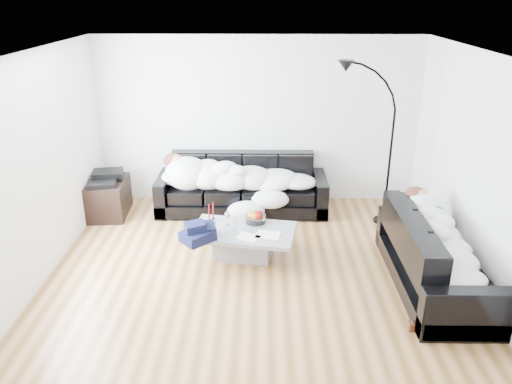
{
  "coord_description": "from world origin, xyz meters",
  "views": [
    {
      "loc": [
        0.08,
        -5.37,
        3.21
      ],
      "look_at": [
        0.0,
        0.3,
        0.9
      ],
      "focal_mm": 35.0,
      "sensor_mm": 36.0,
      "label": 1
    }
  ],
  "objects_px": {
    "floor_lamp": "(390,155)",
    "candle_left": "(209,214)",
    "stereo": "(106,177)",
    "sofa_right": "(437,253)",
    "fruit_bowl": "(256,217)",
    "sleeper_right": "(439,236)",
    "av_cabinet": "(109,198)",
    "sofa_back": "(242,185)",
    "wine_glass_b": "(214,225)",
    "coffee_table": "(243,243)",
    "candle_right": "(213,211)",
    "shoes": "(427,322)",
    "wine_glass_c": "(234,224)",
    "wine_glass_a": "(227,218)",
    "sleeper_back": "(242,173)"
  },
  "relations": [
    {
      "from": "sofa_back",
      "to": "candle_left",
      "type": "relative_size",
      "value": 10.33
    },
    {
      "from": "sleeper_back",
      "to": "floor_lamp",
      "type": "relative_size",
      "value": 1.06
    },
    {
      "from": "sleeper_back",
      "to": "candle_right",
      "type": "bearing_deg",
      "value": -106.4
    },
    {
      "from": "sofa_back",
      "to": "coffee_table",
      "type": "relative_size",
      "value": 2.0
    },
    {
      "from": "floor_lamp",
      "to": "stereo",
      "type": "bearing_deg",
      "value": -162.93
    },
    {
      "from": "wine_glass_c",
      "to": "floor_lamp",
      "type": "height_order",
      "value": "floor_lamp"
    },
    {
      "from": "wine_glass_a",
      "to": "wine_glass_c",
      "type": "distance_m",
      "value": 0.18
    },
    {
      "from": "candle_left",
      "to": "shoes",
      "type": "xyz_separation_m",
      "value": [
        2.39,
        -1.63,
        -0.46
      ]
    },
    {
      "from": "wine_glass_c",
      "to": "av_cabinet",
      "type": "height_order",
      "value": "wine_glass_c"
    },
    {
      "from": "candle_right",
      "to": "av_cabinet",
      "type": "distance_m",
      "value": 1.96
    },
    {
      "from": "sofa_back",
      "to": "stereo",
      "type": "bearing_deg",
      "value": -174.38
    },
    {
      "from": "fruit_bowl",
      "to": "wine_glass_c",
      "type": "bearing_deg",
      "value": -139.01
    },
    {
      "from": "coffee_table",
      "to": "floor_lamp",
      "type": "distance_m",
      "value": 2.47
    },
    {
      "from": "sofa_right",
      "to": "candle_right",
      "type": "relative_size",
      "value": 8.44
    },
    {
      "from": "wine_glass_b",
      "to": "stereo",
      "type": "height_order",
      "value": "stereo"
    },
    {
      "from": "sleeper_right",
      "to": "sleeper_back",
      "type": "bearing_deg",
      "value": 48.11
    },
    {
      "from": "wine_glass_b",
      "to": "shoes",
      "type": "relative_size",
      "value": 0.37
    },
    {
      "from": "fruit_bowl",
      "to": "sofa_back",
      "type": "bearing_deg",
      "value": 100.58
    },
    {
      "from": "sofa_back",
      "to": "candle_right",
      "type": "distance_m",
      "value": 1.22
    },
    {
      "from": "sleeper_right",
      "to": "candle_left",
      "type": "bearing_deg",
      "value": 72.04
    },
    {
      "from": "candle_right",
      "to": "av_cabinet",
      "type": "height_order",
      "value": "candle_right"
    },
    {
      "from": "sofa_back",
      "to": "coffee_table",
      "type": "xyz_separation_m",
      "value": [
        0.07,
        -1.47,
        -0.23
      ]
    },
    {
      "from": "floor_lamp",
      "to": "wine_glass_c",
      "type": "bearing_deg",
      "value": -133.63
    },
    {
      "from": "wine_glass_a",
      "to": "candle_left",
      "type": "xyz_separation_m",
      "value": [
        -0.24,
        0.07,
        0.03
      ]
    },
    {
      "from": "wine_glass_b",
      "to": "av_cabinet",
      "type": "distance_m",
      "value": 2.16
    },
    {
      "from": "sofa_right",
      "to": "fruit_bowl",
      "type": "distance_m",
      "value": 2.25
    },
    {
      "from": "floor_lamp",
      "to": "candle_left",
      "type": "bearing_deg",
      "value": -141.26
    },
    {
      "from": "sofa_right",
      "to": "candle_right",
      "type": "bearing_deg",
      "value": 70.21
    },
    {
      "from": "stereo",
      "to": "floor_lamp",
      "type": "bearing_deg",
      "value": -14.01
    },
    {
      "from": "av_cabinet",
      "to": "sofa_back",
      "type": "bearing_deg",
      "value": 2.3
    },
    {
      "from": "stereo",
      "to": "candle_right",
      "type": "bearing_deg",
      "value": -41.33
    },
    {
      "from": "wine_glass_c",
      "to": "candle_right",
      "type": "height_order",
      "value": "candle_right"
    },
    {
      "from": "sleeper_right",
      "to": "candle_right",
      "type": "bearing_deg",
      "value": 70.21
    },
    {
      "from": "candle_left",
      "to": "av_cabinet",
      "type": "relative_size",
      "value": 0.32
    },
    {
      "from": "coffee_table",
      "to": "shoes",
      "type": "distance_m",
      "value": 2.4
    },
    {
      "from": "sleeper_right",
      "to": "av_cabinet",
      "type": "height_order",
      "value": "sleeper_right"
    },
    {
      "from": "wine_glass_a",
      "to": "sofa_back",
      "type": "bearing_deg",
      "value": 84.24
    },
    {
      "from": "coffee_table",
      "to": "candle_left",
      "type": "bearing_deg",
      "value": 153.9
    },
    {
      "from": "fruit_bowl",
      "to": "candle_right",
      "type": "xyz_separation_m",
      "value": [
        -0.56,
        0.07,
        0.04
      ]
    },
    {
      "from": "coffee_table",
      "to": "shoes",
      "type": "xyz_separation_m",
      "value": [
        1.94,
        -1.41,
        -0.14
      ]
    },
    {
      "from": "stereo",
      "to": "floor_lamp",
      "type": "xyz_separation_m",
      "value": [
        4.15,
        -0.18,
        0.42
      ]
    },
    {
      "from": "wine_glass_c",
      "to": "shoes",
      "type": "relative_size",
      "value": 0.4
    },
    {
      "from": "sleeper_back",
      "to": "stereo",
      "type": "relative_size",
      "value": 4.98
    },
    {
      "from": "sofa_right",
      "to": "floor_lamp",
      "type": "distance_m",
      "value": 1.85
    },
    {
      "from": "sofa_right",
      "to": "wine_glass_b",
      "type": "distance_m",
      "value": 2.68
    },
    {
      "from": "sofa_right",
      "to": "fruit_bowl",
      "type": "bearing_deg",
      "value": 67.05
    },
    {
      "from": "wine_glass_c",
      "to": "candle_right",
      "type": "relative_size",
      "value": 0.68
    },
    {
      "from": "fruit_bowl",
      "to": "shoes",
      "type": "bearing_deg",
      "value": -42.67
    },
    {
      "from": "fruit_bowl",
      "to": "stereo",
      "type": "xyz_separation_m",
      "value": [
        -2.25,
        1.04,
        0.15
      ]
    },
    {
      "from": "sleeper_back",
      "to": "floor_lamp",
      "type": "height_order",
      "value": "floor_lamp"
    }
  ]
}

